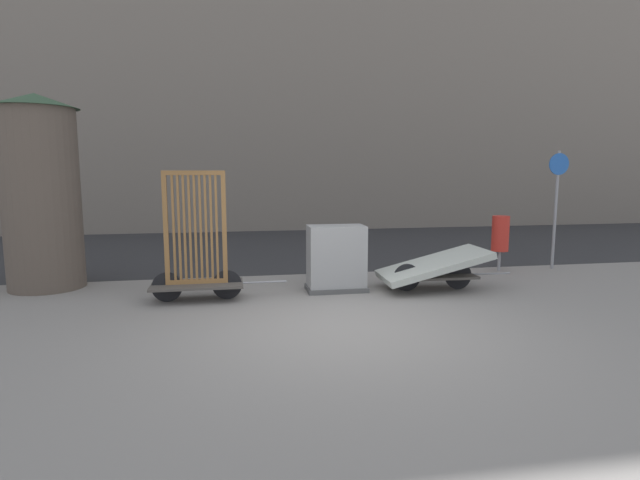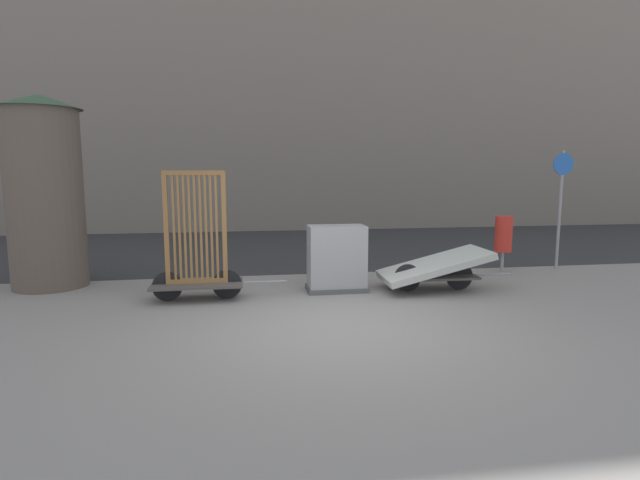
{
  "view_description": "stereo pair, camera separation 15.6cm",
  "coord_description": "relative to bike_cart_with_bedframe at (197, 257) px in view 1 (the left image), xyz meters",
  "views": [
    {
      "loc": [
        -1.43,
        -6.16,
        2.02
      ],
      "look_at": [
        0.0,
        1.74,
        0.92
      ],
      "focal_mm": 28.0,
      "sensor_mm": 36.0,
      "label": 1
    },
    {
      "loc": [
        -1.27,
        -6.19,
        2.02
      ],
      "look_at": [
        0.0,
        1.74,
        0.92
      ],
      "focal_mm": 28.0,
      "sensor_mm": 36.0,
      "label": 2
    }
  ],
  "objects": [
    {
      "name": "sign_post",
      "position": [
        7.16,
        1.37,
        0.81
      ],
      "size": [
        0.44,
        0.06,
        2.44
      ],
      "color": "gray",
      "rests_on": "ground_plane"
    },
    {
      "name": "bike_cart_with_bedframe",
      "position": [
        0.0,
        0.0,
        0.0
      ],
      "size": [
        2.12,
        0.66,
        2.04
      ],
      "rotation": [
        0.0,
        0.0,
        0.0
      ],
      "color": "#4C4742",
      "rests_on": "ground_plane"
    },
    {
      "name": "trash_bin",
      "position": [
        5.95,
        1.37,
        0.06
      ],
      "size": [
        0.34,
        0.34,
        1.13
      ],
      "color": "gray",
      "rests_on": "ground_plane"
    },
    {
      "name": "road_strip",
      "position": [
        1.96,
        5.43,
        -0.7
      ],
      "size": [
        56.0,
        7.41,
        0.01
      ],
      "color": "#2D2D30",
      "rests_on": "ground_plane"
    },
    {
      "name": "ground_plane",
      "position": [
        1.96,
        -1.74,
        -0.7
      ],
      "size": [
        60.0,
        60.0,
        0.0
      ],
      "primitive_type": "plane",
      "color": "gray"
    },
    {
      "name": "advertising_column",
      "position": [
        -2.65,
        1.37,
        0.99
      ],
      "size": [
        1.39,
        1.39,
        3.32
      ],
      "color": "brown",
      "rests_on": "ground_plane"
    },
    {
      "name": "bike_cart_with_mattress",
      "position": [
        3.93,
        -0.0,
        -0.3
      ],
      "size": [
        2.32,
        1.1,
        0.72
      ],
      "rotation": [
        0.0,
        0.0,
        -0.03
      ],
      "color": "#4C4742",
      "rests_on": "ground_plane"
    },
    {
      "name": "building_facade",
      "position": [
        1.96,
        11.13,
        6.33
      ],
      "size": [
        48.0,
        4.0,
        14.06
      ],
      "color": "slate",
      "rests_on": "ground_plane"
    },
    {
      "name": "utility_cabinet",
      "position": [
        2.29,
        0.26,
        -0.18
      ],
      "size": [
        1.02,
        0.58,
        1.12
      ],
      "color": "#4C4C4C",
      "rests_on": "ground_plane"
    }
  ]
}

